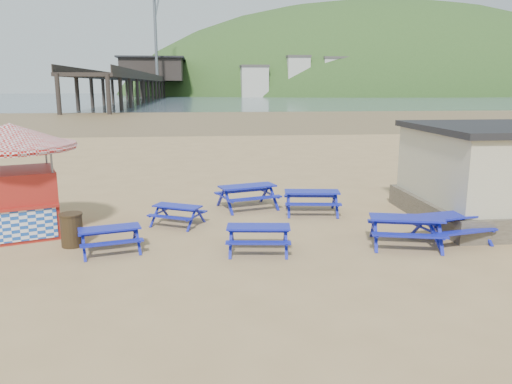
{
  "coord_description": "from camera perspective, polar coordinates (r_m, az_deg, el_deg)",
  "views": [
    {
      "loc": [
        -0.33,
        -14.33,
        4.42
      ],
      "look_at": [
        1.4,
        1.5,
        1.0
      ],
      "focal_mm": 35.0,
      "sensor_mm": 36.0,
      "label": 1
    }
  ],
  "objects": [
    {
      "name": "ground",
      "position": [
        15.0,
        -4.73,
        -5.06
      ],
      "size": [
        400.0,
        400.0,
        0.0
      ],
      "primitive_type": "plane",
      "color": "tan",
      "rests_on": "ground"
    },
    {
      "name": "picnic_table_blue_c",
      "position": [
        17.61,
        6.39,
        -1.15
      ],
      "size": [
        2.09,
        1.77,
        0.8
      ],
      "rotation": [
        0.0,
        0.0,
        -0.13
      ],
      "color": "navy",
      "rests_on": "ground"
    },
    {
      "name": "picnic_table_blue_e",
      "position": [
        13.54,
        0.28,
        -5.35
      ],
      "size": [
        1.85,
        1.56,
        0.71
      ],
      "rotation": [
        0.0,
        0.0,
        -0.12
      ],
      "color": "navy",
      "rests_on": "ground"
    },
    {
      "name": "litter_bin",
      "position": [
        14.85,
        -20.31,
        -4.05
      ],
      "size": [
        0.64,
        0.64,
        0.94
      ],
      "color": "#382A13",
      "rests_on": "ground"
    },
    {
      "name": "picnic_table_blue_d",
      "position": [
        14.09,
        -16.32,
        -5.23
      ],
      "size": [
        1.89,
        1.67,
        0.67
      ],
      "rotation": [
        0.0,
        0.0,
        0.27
      ],
      "color": "navy",
      "rests_on": "ground"
    },
    {
      "name": "ice_cream_kiosk",
      "position": [
        16.29,
        -26.02,
        2.74
      ],
      "size": [
        4.82,
        4.82,
        3.35
      ],
      "rotation": [
        0.0,
        0.0,
        0.36
      ],
      "color": "#A2211A",
      "rests_on": "ground"
    },
    {
      "name": "sea",
      "position": [
        184.39,
        -6.24,
        10.68
      ],
      "size": [
        400.0,
        400.0,
        0.0
      ],
      "primitive_type": "plane",
      "color": "#495B68",
      "rests_on": "ground"
    },
    {
      "name": "picnic_table_blue_a",
      "position": [
        18.21,
        -0.99,
        -0.55
      ],
      "size": [
        2.42,
        2.15,
        0.85
      ],
      "rotation": [
        0.0,
        0.0,
        0.3
      ],
      "color": "navy",
      "rests_on": "ground"
    },
    {
      "name": "picnic_table_blue_b",
      "position": [
        16.26,
        -8.94,
        -2.63
      ],
      "size": [
        1.93,
        1.8,
        0.64
      ],
      "rotation": [
        0.0,
        0.0,
        -0.47
      ],
      "color": "navy",
      "rests_on": "ground"
    },
    {
      "name": "picnic_table_blue_g",
      "position": [
        14.61,
        16.73,
        -4.32
      ],
      "size": [
        2.3,
        2.02,
        0.83
      ],
      "rotation": [
        0.0,
        0.0,
        -0.24
      ],
      "color": "navy",
      "rests_on": "ground"
    },
    {
      "name": "pier",
      "position": [
        193.38,
        -11.74,
        12.18
      ],
      "size": [
        24.0,
        220.0,
        39.29
      ],
      "color": "black",
      "rests_on": "ground"
    },
    {
      "name": "headland_town",
      "position": [
        260.59,
        14.22,
        8.6
      ],
      "size": [
        264.0,
        144.0,
        108.0
      ],
      "color": "#2D4C1E",
      "rests_on": "ground"
    },
    {
      "name": "wet_sand",
      "position": [
        69.48,
        -6.02,
        8.41
      ],
      "size": [
        400.0,
        400.0,
        0.0
      ],
      "primitive_type": "plane",
      "color": "brown",
      "rests_on": "ground"
    },
    {
      "name": "picnic_table_blue_f",
      "position": [
        15.38,
        21.34,
        -3.87
      ],
      "size": [
        2.21,
        1.92,
        0.81
      ],
      "rotation": [
        0.0,
        0.0,
        0.21
      ],
      "color": "navy",
      "rests_on": "ground"
    }
  ]
}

